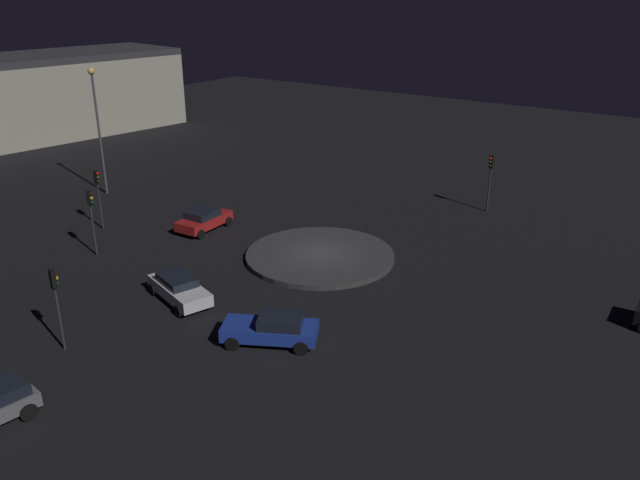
% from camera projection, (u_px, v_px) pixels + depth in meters
% --- Properties ---
extents(ground_plane, '(116.78, 116.78, 0.00)m').
position_uv_depth(ground_plane, '(320.00, 258.00, 39.82)').
color(ground_plane, black).
extents(roundabout_island, '(9.20, 9.20, 0.31)m').
position_uv_depth(roundabout_island, '(320.00, 256.00, 39.76)').
color(roundabout_island, '#383838').
rests_on(roundabout_island, ground_plane).
extents(car_white, '(4.69, 3.00, 1.43)m').
position_uv_depth(car_white, '(179.00, 288.00, 34.21)').
color(car_white, white).
rests_on(car_white, ground_plane).
extents(car_red, '(2.23, 4.07, 1.44)m').
position_uv_depth(car_red, '(204.00, 219.00, 44.01)').
color(car_red, red).
rests_on(car_red, ground_plane).
extents(car_blue, '(4.79, 3.63, 1.46)m').
position_uv_depth(car_blue, '(272.00, 329.00, 30.22)').
color(car_blue, '#1E38A5').
rests_on(car_blue, ground_plane).
extents(traffic_light_northeast, '(0.40, 0.37, 4.21)m').
position_uv_depth(traffic_light_northeast, '(91.00, 210.00, 39.10)').
color(traffic_light_northeast, '#2D2D2D').
rests_on(traffic_light_northeast, ground_plane).
extents(traffic_light_south, '(0.36, 0.39, 4.25)m').
position_uv_depth(traffic_light_south, '(490.00, 172.00, 46.70)').
color(traffic_light_south, '#2D2D2D').
rests_on(traffic_light_south, ground_plane).
extents(traffic_light_north, '(0.34, 0.38, 4.09)m').
position_uv_depth(traffic_light_north, '(56.00, 294.00, 28.86)').
color(traffic_light_north, '#2D2D2D').
rests_on(traffic_light_north, ground_plane).
extents(traffic_light_east, '(0.39, 0.35, 4.15)m').
position_uv_depth(traffic_light_east, '(98.00, 188.00, 43.41)').
color(traffic_light_east, '#2D2D2D').
rests_on(traffic_light_east, ground_plane).
extents(streetlamp_east, '(0.55, 0.55, 9.93)m').
position_uv_depth(streetlamp_east, '(97.00, 113.00, 49.42)').
color(streetlamp_east, '#4C4C51').
rests_on(streetlamp_east, ground_plane).
extents(store_building, '(15.38, 30.16, 8.66)m').
position_uv_depth(store_building, '(45.00, 95.00, 70.07)').
color(store_building, '#ADA893').
rests_on(store_building, ground_plane).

